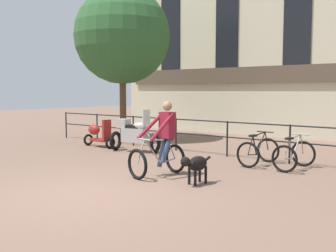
% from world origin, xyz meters
% --- Properties ---
extents(ground_plane, '(60.00, 60.00, 0.00)m').
position_xyz_m(ground_plane, '(0.00, 0.00, 0.00)').
color(ground_plane, '#7A5B4C').
extents(canal_railing, '(15.05, 0.05, 1.05)m').
position_xyz_m(canal_railing, '(-0.00, 5.20, 0.71)').
color(canal_railing, black).
rests_on(canal_railing, ground_plane).
extents(building_facade, '(18.00, 0.72, 8.83)m').
position_xyz_m(building_facade, '(0.00, 10.99, 4.40)').
color(building_facade, beige).
rests_on(building_facade, ground_plane).
extents(cyclist_with_bike, '(0.90, 1.28, 1.70)m').
position_xyz_m(cyclist_with_bike, '(0.07, 2.03, 0.76)').
color(cyclist_with_bike, black).
rests_on(cyclist_with_bike, ground_plane).
extents(dog, '(0.34, 0.91, 0.62)m').
position_xyz_m(dog, '(1.18, 1.76, 0.43)').
color(dog, black).
rests_on(dog, ground_plane).
extents(parked_motorcycle, '(1.68, 0.92, 1.35)m').
position_xyz_m(parked_motorcycle, '(-2.77, 4.20, 0.56)').
color(parked_motorcycle, black).
rests_on(parked_motorcycle, ground_plane).
extents(parked_bicycle_near_lamp, '(0.74, 1.16, 0.86)m').
position_xyz_m(parked_bicycle_near_lamp, '(1.29, 4.54, 0.36)').
color(parked_bicycle_near_lamp, black).
rests_on(parked_bicycle_near_lamp, ground_plane).
extents(parked_bicycle_mid_left, '(0.75, 1.16, 0.86)m').
position_xyz_m(parked_bicycle_mid_left, '(2.24, 4.54, 0.36)').
color(parked_bicycle_mid_left, black).
rests_on(parked_bicycle_mid_left, ground_plane).
extents(parked_scooter, '(1.30, 0.49, 0.96)m').
position_xyz_m(parked_scooter, '(-4.50, 4.23, 0.46)').
color(parked_scooter, black).
rests_on(parked_scooter, ground_plane).
extents(tree_canalside_left, '(3.80, 3.80, 5.99)m').
position_xyz_m(tree_canalside_left, '(-5.47, 6.45, 4.08)').
color(tree_canalside_left, brown).
rests_on(tree_canalside_left, ground_plane).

